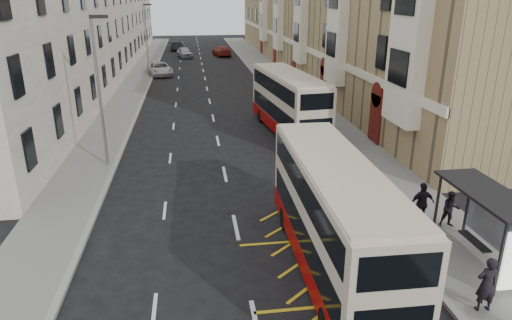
{
  "coord_description": "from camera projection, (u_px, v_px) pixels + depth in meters",
  "views": [
    {
      "loc": [
        -1.53,
        -12.79,
        9.09
      ],
      "look_at": [
        1.27,
        7.0,
        1.82
      ],
      "focal_mm": 32.0,
      "sensor_mm": 36.0,
      "label": 1
    }
  ],
  "objects": [
    {
      "name": "pedestrian_mid",
      "position": [
        451.0,
        209.0,
        18.44
      ],
      "size": [
        0.84,
        0.71,
        1.53
      ],
      "primitive_type": "imported",
      "rotation": [
        0.0,
        0.0,
        -0.2
      ],
      "color": "black",
      "rests_on": "pavement_right"
    },
    {
      "name": "pavement_right",
      "position": [
        291.0,
        93.0,
        44.15
      ],
      "size": [
        4.0,
        120.0,
        0.15
      ],
      "primitive_type": "cube",
      "color": "slate",
      "rests_on": "ground"
    },
    {
      "name": "guard_railing",
      "position": [
        366.0,
        184.0,
        21.09
      ],
      "size": [
        0.06,
        6.56,
        1.01
      ],
      "color": "red",
      "rests_on": "pavement_right"
    },
    {
      "name": "double_decker_front",
      "position": [
        333.0,
        218.0,
        15.28
      ],
      "size": [
        2.5,
        10.12,
        4.02
      ],
      "rotation": [
        0.0,
        0.0,
        -0.02
      ],
      "color": "beige",
      "rests_on": "ground"
    },
    {
      "name": "pedestrian_far",
      "position": [
        422.0,
        203.0,
        18.64
      ],
      "size": [
        1.06,
        0.46,
        1.8
      ],
      "primitive_type": "imported",
      "rotation": [
        0.0,
        0.0,
        3.17
      ],
      "color": "black",
      "rests_on": "pavement_right"
    },
    {
      "name": "road_markings",
      "position": [
        203.0,
        72.0,
        57.08
      ],
      "size": [
        10.0,
        110.0,
        0.01
      ],
      "primitive_type": null,
      "color": "silver",
      "rests_on": "ground"
    },
    {
      "name": "car_red",
      "position": [
        222.0,
        51.0,
        71.42
      ],
      "size": [
        3.0,
        5.64,
        1.56
      ],
      "primitive_type": "imported",
      "rotation": [
        0.0,
        0.0,
        3.3
      ],
      "color": "maroon",
      "rests_on": "ground"
    },
    {
      "name": "street_lamp_near",
      "position": [
        99.0,
        85.0,
        23.95
      ],
      "size": [
        0.93,
        0.18,
        8.0
      ],
      "color": "gray",
      "rests_on": "pavement_left"
    },
    {
      "name": "kerb_left",
      "position": [
        144.0,
        98.0,
        42.31
      ],
      "size": [
        0.25,
        120.0,
        0.15
      ],
      "primitive_type": "cube",
      "color": "gray",
      "rests_on": "ground"
    },
    {
      "name": "double_decker_rear",
      "position": [
        288.0,
        103.0,
        31.02
      ],
      "size": [
        3.47,
        10.65,
        4.17
      ],
      "rotation": [
        0.0,
        0.0,
        0.1
      ],
      "color": "beige",
      "rests_on": "ground"
    },
    {
      "name": "terrace_right",
      "position": [
        321.0,
        8.0,
        56.83
      ],
      "size": [
        10.75,
        79.0,
        15.25
      ],
      "color": "#978458",
      "rests_on": "ground"
    },
    {
      "name": "pavement_left",
      "position": [
        127.0,
        98.0,
        42.11
      ],
      "size": [
        3.0,
        120.0,
        0.15
      ],
      "primitive_type": "cube",
      "color": "slate",
      "rests_on": "ground"
    },
    {
      "name": "bus_shelter",
      "position": [
        497.0,
        216.0,
        15.21
      ],
      "size": [
        1.65,
        4.25,
        2.7
      ],
      "color": "black",
      "rests_on": "pavement_right"
    },
    {
      "name": "kerb_right",
      "position": [
        271.0,
        94.0,
        43.89
      ],
      "size": [
        0.25,
        120.0,
        0.15
      ],
      "primitive_type": "cube",
      "color": "gray",
      "rests_on": "ground"
    },
    {
      "name": "white_van",
      "position": [
        160.0,
        69.0,
        54.27
      ],
      "size": [
        3.6,
        5.86,
        1.52
      ],
      "primitive_type": "imported",
      "rotation": [
        0.0,
        0.0,
        0.21
      ],
      "color": "silver",
      "rests_on": "ground"
    },
    {
      "name": "ground",
      "position": [
        248.0,
        284.0,
        15.21
      ],
      "size": [
        200.0,
        200.0,
        0.0
      ],
      "primitive_type": "plane",
      "color": "black",
      "rests_on": "ground"
    },
    {
      "name": "terrace_left",
      "position": [
        86.0,
        18.0,
        53.55
      ],
      "size": [
        9.18,
        79.0,
        13.25
      ],
      "color": "white",
      "rests_on": "ground"
    },
    {
      "name": "pedestrian_near",
      "position": [
        487.0,
        284.0,
        13.44
      ],
      "size": [
        0.66,
        0.45,
        1.79
      ],
      "primitive_type": "imported",
      "rotation": [
        0.0,
        0.0,
        3.11
      ],
      "color": "black",
      "rests_on": "pavement_right"
    },
    {
      "name": "street_lamp_far",
      "position": [
        147.0,
        36.0,
        51.87
      ],
      "size": [
        0.93,
        0.18,
        8.0
      ],
      "color": "gray",
      "rests_on": "pavement_left"
    },
    {
      "name": "car_silver",
      "position": [
        185.0,
        52.0,
        69.55
      ],
      "size": [
        2.77,
        4.85,
        1.55
      ],
      "primitive_type": "imported",
      "rotation": [
        0.0,
        0.0,
        0.22
      ],
      "color": "#A2A6AA",
      "rests_on": "ground"
    },
    {
      "name": "car_dark",
      "position": [
        177.0,
        46.0,
        78.2
      ],
      "size": [
        2.02,
        4.55,
        1.45
      ],
      "primitive_type": "imported",
      "rotation": [
        0.0,
        0.0,
        -0.11
      ],
      "color": "black",
      "rests_on": "ground"
    }
  ]
}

